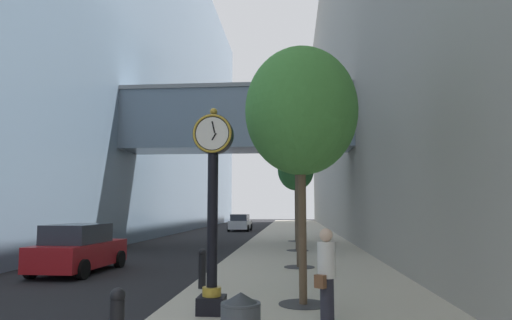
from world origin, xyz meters
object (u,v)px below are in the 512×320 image
at_px(bollard_third, 202,268).
at_px(street_tree_far, 296,170).
at_px(car_white_mid, 240,223).
at_px(street_tree_mid_far, 296,143).
at_px(car_red_near, 79,249).
at_px(street_tree_mid_near, 298,144).
at_px(pedestrian_walking, 326,272).
at_px(street_tree_near, 301,112).
at_px(street_clock, 213,199).

distance_m(bollard_third, street_tree_far, 17.29).
bearing_deg(street_tree_far, car_white_mid, 110.25).
xyz_separation_m(street_tree_mid_far, car_red_near, (-7.75, -7.17, -4.76)).
height_order(bollard_third, street_tree_mid_far, street_tree_mid_far).
xyz_separation_m(street_tree_mid_near, street_tree_mid_far, (0.00, 6.12, 0.95)).
bearing_deg(car_white_mid, street_tree_mid_near, -78.69).
height_order(pedestrian_walking, car_white_mid, pedestrian_walking).
bearing_deg(bollard_third, car_red_near, 146.93).
xyz_separation_m(bollard_third, car_red_near, (-5.11, 3.33, 0.14)).
bearing_deg(street_tree_mid_far, street_tree_mid_near, -90.00).
relative_size(street_tree_mid_far, street_tree_far, 1.16).
xyz_separation_m(street_tree_near, street_tree_far, (0.00, 18.35, 0.18)).
height_order(street_clock, street_tree_near, street_tree_near).
height_order(street_tree_far, car_white_mid, street_tree_far).
height_order(street_tree_far, pedestrian_walking, street_tree_far).
relative_size(street_clock, street_tree_mid_far, 0.62).
height_order(street_clock, car_white_mid, street_clock).
bearing_deg(car_red_near, street_tree_far, 59.73).
xyz_separation_m(street_tree_mid_far, car_white_mid, (-5.34, 20.59, -4.80)).
bearing_deg(street_clock, street_tree_mid_near, 75.21).
bearing_deg(pedestrian_walking, street_tree_mid_near, 93.04).
xyz_separation_m(bollard_third, street_tree_mid_far, (2.65, 10.49, 4.90)).
relative_size(street_tree_mid_near, street_tree_far, 0.95).
xyz_separation_m(bollard_third, street_tree_near, (2.65, -1.74, 3.82)).
height_order(bollard_third, street_tree_mid_near, street_tree_mid_near).
height_order(street_clock, street_tree_far, street_tree_far).
relative_size(street_tree_far, pedestrian_walking, 3.38).
bearing_deg(street_tree_far, street_tree_mid_near, -90.00).
bearing_deg(street_tree_far, street_tree_mid_far, -90.00).
height_order(street_tree_near, street_tree_far, street_tree_far).
bearing_deg(pedestrian_walking, bollard_third, 132.83).
relative_size(street_tree_far, car_red_near, 1.42).
distance_m(car_red_near, car_white_mid, 27.87).
xyz_separation_m(street_tree_mid_near, pedestrian_walking, (0.41, -7.67, -3.56)).
bearing_deg(bollard_third, street_tree_mid_near, 58.83).
xyz_separation_m(street_tree_far, car_white_mid, (-5.34, 14.48, -3.90)).
height_order(street_tree_near, street_tree_mid_near, street_tree_near).
distance_m(street_tree_near, car_white_mid, 33.47).
distance_m(bollard_third, street_tree_mid_near, 6.46).
height_order(street_tree_near, car_white_mid, street_tree_near).
bearing_deg(street_tree_mid_near, street_tree_far, 90.00).
bearing_deg(street_tree_mid_near, street_tree_near, -90.00).
bearing_deg(car_white_mid, street_tree_near, -80.76).
bearing_deg(street_tree_mid_near, car_red_near, -172.29).
distance_m(street_tree_mid_far, car_red_near, 11.58).
bearing_deg(street_tree_mid_far, street_tree_far, 90.00).
distance_m(street_clock, car_red_near, 8.61).
xyz_separation_m(car_red_near, car_white_mid, (2.41, 27.76, -0.04)).
distance_m(pedestrian_walking, car_red_near, 10.51).
bearing_deg(pedestrian_walking, street_tree_near, 104.71).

